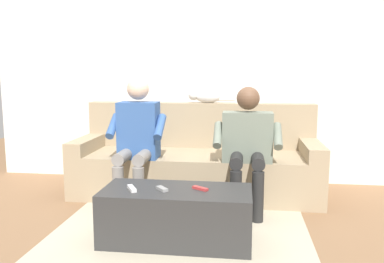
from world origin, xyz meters
TOP-DOWN VIEW (x-y plane):
  - ground_plane at (0.00, 0.60)m, footprint 8.00×8.00m
  - back_wall at (0.00, -0.67)m, footprint 4.83×0.06m
  - couch at (0.00, -0.15)m, footprint 2.42×0.86m
  - coffee_table at (0.00, 1.08)m, footprint 1.07×0.49m
  - person_left_seated at (-0.50, 0.30)m, footprint 0.60×0.55m
  - person_right_seated at (0.50, 0.28)m, footprint 0.52×0.55m
  - cat_on_backrest at (-0.05, -0.43)m, footprint 0.50×0.13m
  - remote_red at (-0.17, 1.06)m, footprint 0.12×0.10m
  - remote_gray at (0.10, 1.11)m, footprint 0.10×0.11m
  - remote_white at (0.31, 1.13)m, footprint 0.10×0.14m
  - floor_rug at (0.00, 0.93)m, footprint 1.96×1.70m

SIDE VIEW (x-z plane):
  - ground_plane at x=0.00m, z-range 0.00..0.00m
  - floor_rug at x=0.00m, z-range 0.00..0.01m
  - coffee_table at x=0.00m, z-range 0.00..0.39m
  - couch at x=0.00m, z-range -0.14..0.75m
  - remote_red at x=-0.17m, z-range 0.39..0.41m
  - remote_gray at x=0.10m, z-range 0.39..0.41m
  - remote_white at x=0.31m, z-range 0.39..0.41m
  - person_left_seated at x=-0.50m, z-range 0.07..1.16m
  - person_right_seated at x=0.50m, z-range 0.07..1.24m
  - cat_on_backrest at x=-0.05m, z-range 0.89..1.04m
  - back_wall at x=0.00m, z-range 0.00..2.43m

